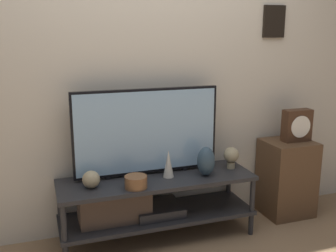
{
  "coord_description": "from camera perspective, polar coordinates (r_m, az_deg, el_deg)",
  "views": [
    {
      "loc": [
        -0.82,
        -2.39,
        1.55
      ],
      "look_at": [
        0.09,
        0.27,
        0.88
      ],
      "focal_mm": 42.0,
      "sensor_mm": 36.0,
      "label": 1
    }
  ],
  "objects": [
    {
      "name": "wall_back",
      "position": [
        3.05,
        -3.37,
        9.68
      ],
      "size": [
        6.4,
        0.08,
        2.7
      ],
      "color": "beige",
      "rests_on": "ground_plane"
    },
    {
      "name": "media_console",
      "position": [
        3.02,
        -3.72,
        -10.95
      ],
      "size": [
        1.48,
        0.45,
        0.49
      ],
      "color": "#232326",
      "rests_on": "ground_plane"
    },
    {
      "name": "television",
      "position": [
        2.96,
        -3.06,
        -0.78
      ],
      "size": [
        1.12,
        0.05,
        0.67
      ],
      "color": "black",
      "rests_on": "media_console"
    },
    {
      "name": "vase_round_glass",
      "position": [
        2.83,
        -11.09,
        -7.61
      ],
      "size": [
        0.12,
        0.12,
        0.12
      ],
      "color": "tan",
      "rests_on": "media_console"
    },
    {
      "name": "vase_wide_bowl",
      "position": [
        2.8,
        -4.67,
        -8.09
      ],
      "size": [
        0.16,
        0.16,
        0.09
      ],
      "color": "brown",
      "rests_on": "media_console"
    },
    {
      "name": "vase_slim_bronze",
      "position": [
        2.97,
        0.06,
        -5.5
      ],
      "size": [
        0.08,
        0.08,
        0.21
      ],
      "color": "beige",
      "rests_on": "media_console"
    },
    {
      "name": "vase_urn_stoneware",
      "position": [
        3.01,
        5.53,
        -5.1
      ],
      "size": [
        0.14,
        0.14,
        0.23
      ],
      "color": "#2D4251",
      "rests_on": "media_console"
    },
    {
      "name": "decorative_bust",
      "position": [
        3.19,
        9.16,
        -4.31
      ],
      "size": [
        0.12,
        0.12,
        0.17
      ],
      "color": "tan",
      "rests_on": "media_console"
    },
    {
      "name": "side_table",
      "position": [
        3.59,
        16.81,
        -7.17
      ],
      "size": [
        0.41,
        0.37,
        0.66
      ],
      "color": "#513823",
      "rests_on": "ground_plane"
    },
    {
      "name": "mantel_clock",
      "position": [
        3.48,
        18.21,
        0.08
      ],
      "size": [
        0.25,
        0.11,
        0.27
      ],
      "color": "#422819",
      "rests_on": "side_table"
    }
  ]
}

